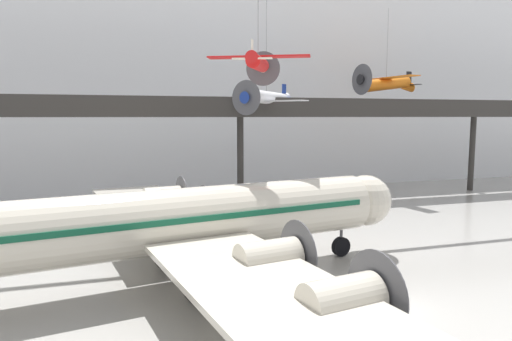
# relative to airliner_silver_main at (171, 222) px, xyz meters

# --- Properties ---
(ground_plane) EXTENTS (260.00, 260.00, 0.00)m
(ground_plane) POSITION_rel_airliner_silver_main_xyz_m (9.88, -6.11, -3.57)
(ground_plane) COLOR #9E9B96
(hangar_back_wall) EXTENTS (140.00, 3.00, 27.58)m
(hangar_back_wall) POSITION_rel_airliner_silver_main_xyz_m (9.88, 32.40, 10.22)
(hangar_back_wall) COLOR silver
(hangar_back_wall) RESTS_ON ground
(mezzanine_walkway) EXTENTS (110.00, 3.20, 11.26)m
(mezzanine_walkway) POSITION_rel_airliner_silver_main_xyz_m (9.88, 21.07, 5.98)
(mezzanine_walkway) COLOR #2D2B28
(mezzanine_walkway) RESTS_ON ground
(airliner_silver_main) EXTENTS (31.09, 35.70, 10.36)m
(airliner_silver_main) POSITION_rel_airliner_silver_main_xyz_m (0.00, 0.00, 0.00)
(airliner_silver_main) COLOR beige
(airliner_silver_main) RESTS_ON ground
(suspended_plane_orange_highwing) EXTENTS (8.04, 9.76, 9.80)m
(suspended_plane_orange_highwing) POSITION_rel_airliner_silver_main_xyz_m (27.41, 22.03, 9.53)
(suspended_plane_orange_highwing) COLOR orange
(suspended_plane_white_twin) EXTENTS (7.79, 8.32, 12.01)m
(suspended_plane_white_twin) POSITION_rel_airliner_silver_main_xyz_m (11.99, 19.58, 7.63)
(suspended_plane_white_twin) COLOR silver
(suspended_plane_red_highwing) EXTENTS (6.86, 6.03, 9.94)m
(suspended_plane_red_highwing) POSITION_rel_airliner_silver_main_xyz_m (6.72, 5.51, 9.43)
(suspended_plane_red_highwing) COLOR red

